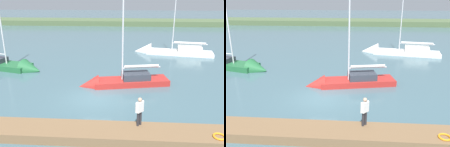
{
  "view_description": "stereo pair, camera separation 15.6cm",
  "coord_description": "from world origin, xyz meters",
  "views": [
    {
      "loc": [
        -2.39,
        16.1,
        7.5
      ],
      "look_at": [
        -1.25,
        -0.43,
        1.88
      ],
      "focal_mm": 37.86,
      "sensor_mm": 36.0,
      "label": 1
    },
    {
      "loc": [
        -2.54,
        16.09,
        7.5
      ],
      "look_at": [
        -1.25,
        -0.43,
        1.88
      ],
      "focal_mm": 37.86,
      "sensor_mm": 36.0,
      "label": 2
    }
  ],
  "objects": [
    {
      "name": "life_ring_buoy",
      "position": [
        -7.15,
        5.39,
        0.59
      ],
      "size": [
        0.66,
        0.66,
        0.1
      ],
      "primitive_type": "torus",
      "color": "orange",
      "rests_on": "dock_pier"
    },
    {
      "name": "person_on_dock",
      "position": [
        -3.09,
        4.48,
        1.5
      ],
      "size": [
        0.47,
        0.48,
        1.67
      ],
      "rotation": [
        0.0,
        0.0,
        2.37
      ],
      "color": "#28282D",
      "rests_on": "dock_pier"
    },
    {
      "name": "far_shoreline",
      "position": [
        0.0,
        -45.15,
        0.0
      ],
      "size": [
        180.0,
        8.0,
        2.4
      ],
      "primitive_type": "cube",
      "color": "#4C603D",
      "rests_on": "ground_plane"
    },
    {
      "name": "sailboat_far_left",
      "position": [
        -7.24,
        -14.7,
        0.16
      ],
      "size": [
        10.26,
        4.17,
        10.67
      ],
      "rotation": [
        0.0,
        0.0,
        -0.18
      ],
      "color": "white",
      "rests_on": "ground_plane"
    },
    {
      "name": "ground_plane",
      "position": [
        0.0,
        0.0,
        0.0
      ],
      "size": [
        200.0,
        200.0,
        0.0
      ],
      "primitive_type": "plane",
      "color": "#42606B"
    },
    {
      "name": "sailboat_outer_mooring",
      "position": [
        -1.7,
        -2.93,
        0.12
      ],
      "size": [
        7.91,
        3.32,
        8.56
      ],
      "rotation": [
        0.0,
        0.0,
        0.19
      ],
      "color": "#B22823",
      "rests_on": "ground_plane"
    },
    {
      "name": "sailboat_far_right",
      "position": [
        9.56,
        -6.67,
        0.21
      ],
      "size": [
        8.25,
        4.11,
        9.54
      ],
      "rotation": [
        0.0,
        0.0,
        2.88
      ],
      "color": "#236638",
      "rests_on": "ground_plane"
    },
    {
      "name": "dock_pier",
      "position": [
        0.0,
        5.02,
        0.27
      ],
      "size": [
        25.12,
        1.86,
        0.54
      ],
      "primitive_type": "cube",
      "color": "brown",
      "rests_on": "ground_plane"
    }
  ]
}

